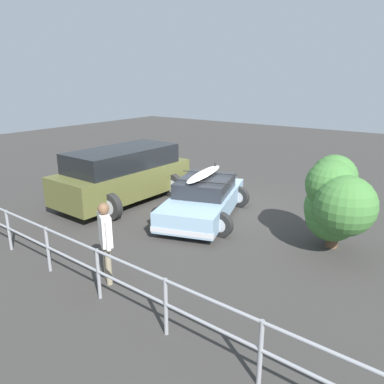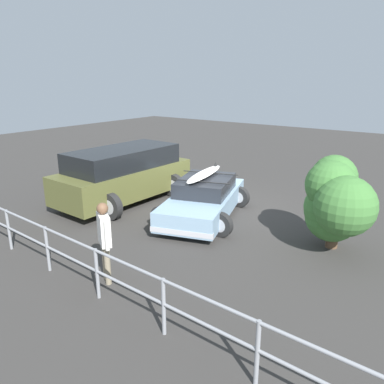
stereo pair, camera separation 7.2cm
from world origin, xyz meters
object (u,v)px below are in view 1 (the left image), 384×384
suv_car (124,174)px  person_bystander (105,236)px  sedan_car (204,198)px  bush_near_left (335,201)px

suv_car → person_bystander: bearing=131.8°
sedan_car → person_bystander: size_ratio=2.57×
sedan_car → bush_near_left: size_ratio=1.92×
suv_car → bush_near_left: size_ratio=2.17×
suv_car → person_bystander: suv_car is taller
person_bystander → sedan_car: bearing=-83.1°
sedan_car → suv_car: size_ratio=0.89×
bush_near_left → suv_car: bearing=2.5°
suv_car → person_bystander: 5.39m
suv_car → bush_near_left: bearing=-177.5°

